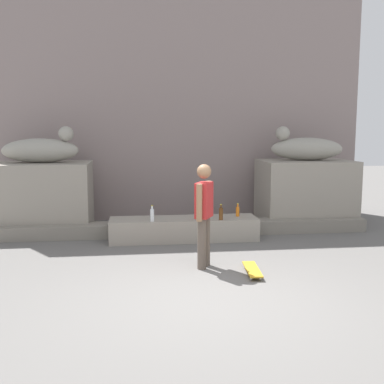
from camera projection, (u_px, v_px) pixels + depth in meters
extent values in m
plane|color=#605E5B|center=(210.00, 298.00, 6.14)|extent=(40.00, 40.00, 0.00)
cube|color=gray|center=(173.00, 92.00, 11.39)|extent=(9.27, 0.60, 6.20)
cube|color=gray|center=(42.00, 197.00, 10.03)|extent=(2.06, 1.40, 1.49)
cube|color=gray|center=(305.00, 193.00, 10.75)|extent=(2.06, 1.40, 1.49)
ellipsoid|color=#9C998C|center=(40.00, 151.00, 9.89)|extent=(1.60, 0.57, 0.52)
sphere|color=#9C998C|center=(66.00, 134.00, 9.91)|extent=(0.32, 0.32, 0.32)
ellipsoid|color=#9C998C|center=(307.00, 149.00, 10.61)|extent=(1.68, 0.87, 0.52)
sphere|color=#9C998C|center=(283.00, 133.00, 10.60)|extent=(0.32, 0.32, 0.32)
cube|color=gray|center=(184.00, 229.00, 9.31)|extent=(2.95, 0.73, 0.45)
cylinder|color=brown|center=(202.00, 244.00, 7.37)|extent=(0.14, 0.14, 0.82)
cylinder|color=brown|center=(206.00, 241.00, 7.55)|extent=(0.14, 0.14, 0.82)
cube|color=#B22626|center=(204.00, 200.00, 7.36)|extent=(0.34, 0.41, 0.56)
sphere|color=#8C6647|center=(204.00, 171.00, 7.30)|extent=(0.23, 0.23, 0.23)
cylinder|color=#8C6647|center=(199.00, 203.00, 7.16)|extent=(0.09, 0.09, 0.58)
cylinder|color=#8C6647|center=(208.00, 199.00, 7.57)|extent=(0.09, 0.09, 0.58)
cube|color=gold|center=(252.00, 269.00, 7.18)|extent=(0.27, 0.81, 0.02)
cylinder|color=white|center=(245.00, 266.00, 7.48)|extent=(0.03, 0.06, 0.06)
cylinder|color=white|center=(254.00, 266.00, 7.48)|extent=(0.03, 0.06, 0.06)
cylinder|color=white|center=(251.00, 278.00, 6.89)|extent=(0.03, 0.06, 0.06)
cylinder|color=white|center=(260.00, 278.00, 6.89)|extent=(0.03, 0.06, 0.06)
cylinder|color=red|center=(198.00, 213.00, 9.09)|extent=(0.07, 0.07, 0.26)
cylinder|color=red|center=(198.00, 205.00, 9.07)|extent=(0.03, 0.03, 0.06)
cylinder|color=yellow|center=(198.00, 203.00, 9.06)|extent=(0.04, 0.04, 0.01)
cylinder|color=silver|center=(152.00, 215.00, 8.94)|extent=(0.08, 0.08, 0.24)
cylinder|color=silver|center=(152.00, 208.00, 8.92)|extent=(0.03, 0.03, 0.06)
cylinder|color=yellow|center=(152.00, 206.00, 8.91)|extent=(0.04, 0.04, 0.01)
cylinder|color=orange|center=(238.00, 212.00, 9.45)|extent=(0.07, 0.07, 0.19)
cylinder|color=orange|center=(238.00, 205.00, 9.44)|extent=(0.03, 0.03, 0.06)
cylinder|color=yellow|center=(238.00, 204.00, 9.43)|extent=(0.04, 0.04, 0.01)
cylinder|color=#593314|center=(221.00, 214.00, 9.08)|extent=(0.08, 0.08, 0.24)
cylinder|color=#593314|center=(221.00, 206.00, 9.06)|extent=(0.04, 0.04, 0.06)
cylinder|color=yellow|center=(221.00, 205.00, 9.06)|extent=(0.04, 0.04, 0.01)
cube|color=gray|center=(182.00, 228.00, 9.76)|extent=(7.96, 0.50, 0.28)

